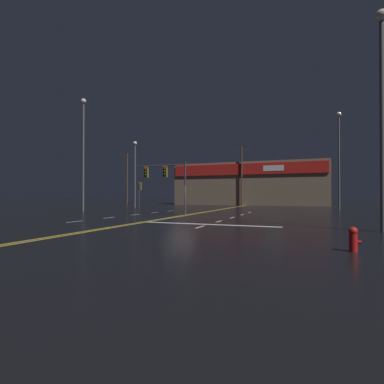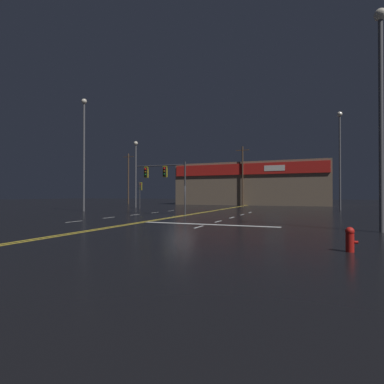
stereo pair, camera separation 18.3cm
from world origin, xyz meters
The scene contains 11 objects.
ground_plane centered at (0.00, 0.00, 0.00)m, with size 200.00×200.00×0.00m, color black.
road_markings centered at (0.74, -0.98, 0.00)m, with size 12.90×60.00×0.01m.
traffic_signal_median centered at (-2.15, 1.19, 3.49)m, with size 4.85×0.36×4.59m.
traffic_signal_corner_northwest centered at (-10.11, 10.19, 2.44)m, with size 0.42×0.36×3.33m.
streetlight_near_left centered at (13.03, -6.24, 6.57)m, with size 0.56×0.56×10.43m.
streetlight_near_right centered at (12.95, 14.83, 6.92)m, with size 0.56×0.56×11.09m.
streetlight_median_approach centered at (-12.72, 13.25, 5.89)m, with size 0.56×0.56×9.20m.
streetlight_far_left centered at (-12.50, 2.82, 7.41)m, with size 0.56×0.56×12.00m.
fire_hydrant centered at (11.11, -12.12, 0.40)m, with size 0.35×0.26×0.76m.
building_backdrop centered at (0.00, 31.62, 3.65)m, with size 25.75×10.23×7.27m.
utility_pole_row centered at (0.71, 26.31, 5.45)m, with size 46.01×0.26×11.82m.
Camera 2 is at (10.04, -22.38, 1.74)m, focal length 28.00 mm.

